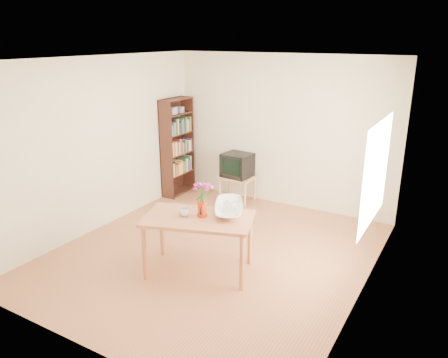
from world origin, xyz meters
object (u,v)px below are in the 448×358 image
Objects in this scene: mug at (185,212)px; bowl at (229,193)px; table at (198,224)px; pitcher at (202,209)px; television at (238,165)px.

bowl is (0.40, 0.41, 0.20)m from mug.
table is 7.47× the size of pitcher.
mug is 0.60m from bowl.
table is 11.56× the size of mug.
television is (-0.80, 2.48, 0.01)m from table.
pitcher reaches higher than mug.
pitcher is 1.55× the size of mug.
bowl reaches higher than pitcher.
pitcher reaches higher than table.
mug is at bearing -134.29° from bowl.
mug is 2.60m from television.
pitcher is at bearing -66.62° from television.
table is at bearing -140.38° from pitcher.
mug reaches higher than table.
mug is (-0.17, -0.05, 0.14)m from table.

